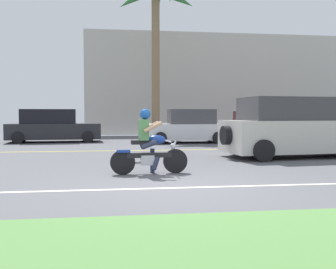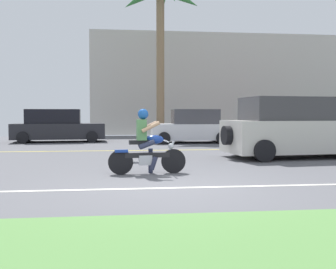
# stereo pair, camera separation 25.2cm
# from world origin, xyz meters

# --- Properties ---
(ground) EXTENTS (56.00, 30.00, 0.04)m
(ground) POSITION_xyz_m (0.00, 3.00, -0.02)
(ground) COLOR #545459
(lane_line_near) EXTENTS (50.40, 0.12, 0.01)m
(lane_line_near) POSITION_xyz_m (0.00, -0.10, 0.00)
(lane_line_near) COLOR silver
(lane_line_near) RESTS_ON ground
(lane_line_far) EXTENTS (50.40, 0.12, 0.01)m
(lane_line_far) POSITION_xyz_m (0.00, 7.56, 0.00)
(lane_line_far) COLOR yellow
(lane_line_far) RESTS_ON ground
(motorcyclist) EXTENTS (1.77, 0.58, 1.48)m
(motorcyclist) POSITION_xyz_m (-0.39, 1.69, 0.62)
(motorcyclist) COLOR black
(motorcyclist) RESTS_ON ground
(suv_nearby) EXTENTS (5.05, 2.48, 1.88)m
(suv_nearby) POSITION_xyz_m (4.63, 4.62, 0.92)
(suv_nearby) COLOR beige
(suv_nearby) RESTS_ON ground
(parked_car_1) EXTENTS (4.52, 2.19, 1.60)m
(parked_car_1) POSITION_xyz_m (-4.10, 12.73, 0.75)
(parked_car_1) COLOR #232328
(parked_car_1) RESTS_ON ground
(parked_car_2) EXTENTS (3.75, 2.08, 1.60)m
(parked_car_2) POSITION_xyz_m (2.38, 11.43, 0.74)
(parked_car_2) COLOR silver
(parked_car_2) RESTS_ON ground
(parked_car_3) EXTENTS (4.09, 2.00, 1.52)m
(parked_car_3) POSITION_xyz_m (6.57, 12.67, 0.71)
(parked_car_3) COLOR #AD1E1E
(parked_car_3) RESTS_ON ground
(palm_tree_0) EXTENTS (4.78, 4.73, 9.26)m
(palm_tree_0) POSITION_xyz_m (1.21, 15.28, 7.59)
(palm_tree_0) COLOR #846B4C
(palm_tree_0) RESTS_ON ground
(building_far) EXTENTS (20.29, 4.00, 6.87)m
(building_far) POSITION_xyz_m (7.13, 21.00, 3.44)
(building_far) COLOR #BCB7AD
(building_far) RESTS_ON ground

